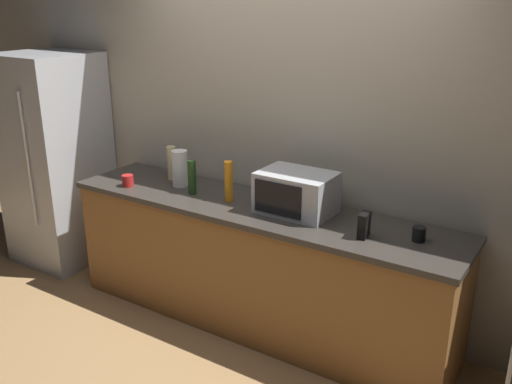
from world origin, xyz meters
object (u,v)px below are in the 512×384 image
object	(u,v)px
microwave	(296,193)
mug_red	(128,181)
paper_towel_roll	(180,168)
bottle_wine	(192,177)
refrigerator	(56,160)
bottle_hand_soap	(172,163)
bottle_dish_soap	(229,181)
mug_black	(419,234)
cordless_phone	(364,225)

from	to	relation	value
microwave	mug_red	world-z (taller)	microwave
paper_towel_roll	bottle_wine	distance (m)	0.20
refrigerator	bottle_hand_soap	world-z (taller)	refrigerator
bottle_dish_soap	mug_red	distance (m)	0.83
refrigerator	mug_red	xyz separation A→B (m)	(1.03, -0.17, 0.04)
bottle_hand_soap	mug_red	world-z (taller)	bottle_hand_soap
refrigerator	paper_towel_roll	bearing A→B (deg)	2.13
refrigerator	mug_black	size ratio (longest dim) A/B	20.93
bottle_dish_soap	mug_black	distance (m)	1.31
refrigerator	cordless_phone	world-z (taller)	refrigerator
paper_towel_roll	mug_black	xyz separation A→B (m)	(1.80, -0.01, -0.09)
microwave	bottle_wine	distance (m)	0.80
bottle_dish_soap	mug_black	world-z (taller)	bottle_dish_soap
microwave	mug_black	size ratio (longest dim) A/B	5.58
cordless_phone	bottle_hand_soap	world-z (taller)	bottle_hand_soap
bottle_hand_soap	bottle_wine	size ratio (longest dim) A/B	1.04
mug_red	microwave	bearing A→B (deg)	9.43
microwave	bottle_dish_soap	size ratio (longest dim) A/B	1.70
paper_towel_roll	bottle_hand_soap	world-z (taller)	paper_towel_roll
refrigerator	microwave	bearing A→B (deg)	1.18
microwave	bottle_wine	size ratio (longest dim) A/B	1.94
refrigerator	bottle_dish_soap	distance (m)	1.84
microwave	paper_towel_roll	xyz separation A→B (m)	(-0.98, 0.00, 0.00)
mug_black	cordless_phone	bearing A→B (deg)	-157.00
paper_towel_roll	mug_black	world-z (taller)	paper_towel_roll
paper_towel_roll	bottle_dish_soap	bearing A→B (deg)	-7.54
refrigerator	mug_black	bearing A→B (deg)	0.68
bottle_dish_soap	bottle_wine	bearing A→B (deg)	-176.00
mug_black	mug_red	distance (m)	2.13
bottle_hand_soap	mug_red	bearing A→B (deg)	-117.37
bottle_wine	bottle_dish_soap	distance (m)	0.31
microwave	refrigerator	bearing A→B (deg)	-178.82
paper_towel_roll	mug_red	xyz separation A→B (m)	(-0.32, -0.22, -0.09)
microwave	bottle_hand_soap	world-z (taller)	microwave
microwave	bottle_hand_soap	xyz separation A→B (m)	(-1.14, 0.10, -0.01)
cordless_phone	bottle_hand_soap	size ratio (longest dim) A/B	0.58
cordless_phone	mug_black	world-z (taller)	cordless_phone
bottle_wine	bottle_dish_soap	size ratio (longest dim) A/B	0.87
refrigerator	microwave	size ratio (longest dim) A/B	3.75
refrigerator	bottle_wine	world-z (taller)	refrigerator
cordless_phone	bottle_wine	bearing A→B (deg)	172.24
bottle_wine	bottle_hand_soap	bearing A→B (deg)	152.40
cordless_phone	bottle_hand_soap	bearing A→B (deg)	166.56
paper_towel_roll	cordless_phone	distance (m)	1.51
paper_towel_roll	bottle_hand_soap	xyz separation A→B (m)	(-0.16, 0.09, -0.01)
bottle_hand_soap	refrigerator	bearing A→B (deg)	-173.08
bottle_dish_soap	mug_black	xyz separation A→B (m)	(1.31, 0.05, -0.10)
bottle_wine	mug_black	size ratio (longest dim) A/B	2.87
cordless_phone	mug_black	xyz separation A→B (m)	(0.29, 0.12, -0.03)
refrigerator	mug_black	xyz separation A→B (m)	(3.15, 0.04, 0.04)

